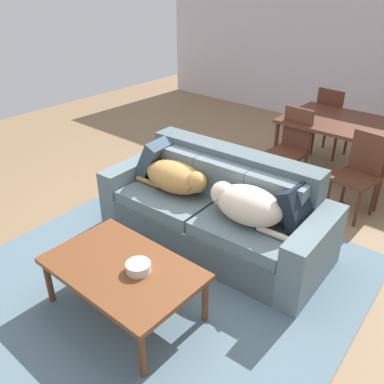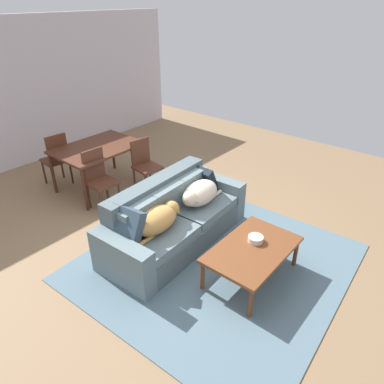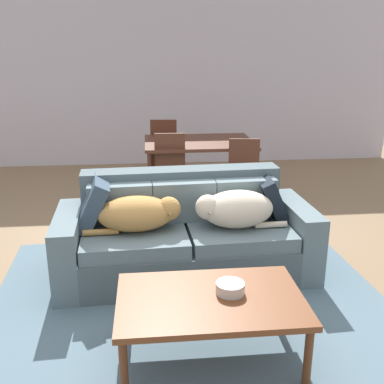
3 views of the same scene
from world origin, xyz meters
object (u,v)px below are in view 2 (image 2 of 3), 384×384
(throw_pillow_by_left_arm, at_px, (125,226))
(dining_chair_near_right, at_px, (145,163))
(dog_on_right_cushion, at_px, (199,194))
(dog_on_left_cushion, at_px, (158,219))
(bowl_on_coffee_table, at_px, (256,239))
(dining_table, at_px, (98,150))
(dining_chair_near_left, at_px, (99,177))
(couch, at_px, (173,220))
(coffee_table, at_px, (252,251))
(dining_chair_far_left, at_px, (56,157))
(throw_pillow_by_right_arm, at_px, (204,178))

(throw_pillow_by_left_arm, height_order, dining_chair_near_right, dining_chair_near_right)
(dog_on_right_cushion, relative_size, throw_pillow_by_left_arm, 1.78)
(dog_on_left_cushion, bearing_deg, bowl_on_coffee_table, -64.01)
(bowl_on_coffee_table, relative_size, dining_table, 0.13)
(dog_on_left_cushion, height_order, dining_table, dining_table)
(throw_pillow_by_left_arm, distance_m, dining_chair_near_left, 1.66)
(dining_table, bearing_deg, dining_chair_near_left, -127.57)
(couch, relative_size, dog_on_left_cushion, 2.77)
(coffee_table, bearing_deg, couch, 92.49)
(dog_on_left_cushion, bearing_deg, dining_table, 68.13)
(dog_on_right_cushion, xyz_separation_m, bowl_on_coffee_table, (-0.22, -1.03, -0.15))
(couch, height_order, dining_table, couch)
(couch, distance_m, dining_chair_far_left, 2.66)
(dining_chair_near_left, distance_m, dining_chair_far_left, 1.15)
(couch, xyz_separation_m, coffee_table, (0.05, -1.21, 0.06))
(throw_pillow_by_right_arm, bearing_deg, dining_chair_near_right, 88.68)
(coffee_table, bearing_deg, dining_table, 84.73)
(dining_table, relative_size, dining_chair_near_right, 1.55)
(throw_pillow_by_right_arm, height_order, dining_chair_far_left, dining_chair_far_left)
(dog_on_left_cushion, xyz_separation_m, throw_pillow_by_left_arm, (-0.39, 0.13, 0.05))
(couch, height_order, throw_pillow_by_left_arm, throw_pillow_by_left_arm)
(dog_on_right_cushion, height_order, dining_table, dog_on_right_cushion)
(dog_on_right_cushion, xyz_separation_m, throw_pillow_by_left_arm, (-1.19, 0.14, 0.03))
(dining_chair_near_right, relative_size, dining_chair_far_left, 0.92)
(throw_pillow_by_left_arm, bearing_deg, dining_chair_far_left, 74.84)
(dining_chair_near_left, bearing_deg, bowl_on_coffee_table, -81.90)
(dog_on_left_cushion, distance_m, dining_chair_near_right, 1.93)
(dining_chair_far_left, bearing_deg, dog_on_left_cushion, 88.25)
(throw_pillow_by_right_arm, bearing_deg, coffee_table, -119.32)
(throw_pillow_by_right_arm, relative_size, dining_table, 0.28)
(dog_on_left_cushion, distance_m, dining_chair_far_left, 2.79)
(dining_table, height_order, dining_chair_near_right, dining_chair_near_right)
(throw_pillow_by_left_arm, bearing_deg, dining_table, 60.48)
(couch, distance_m, dining_table, 2.08)
(coffee_table, height_order, dining_chair_near_right, dining_chair_near_right)
(dog_on_right_cushion, bearing_deg, dining_chair_far_left, 96.88)
(dog_on_right_cushion, bearing_deg, dining_chair_near_left, 102.72)
(couch, bearing_deg, throw_pillow_by_left_arm, 176.17)
(coffee_table, distance_m, dining_chair_far_left, 3.86)
(throw_pillow_by_left_arm, bearing_deg, dining_chair_near_left, 63.66)
(bowl_on_coffee_table, bearing_deg, throw_pillow_by_left_arm, 129.40)
(dog_on_left_cushion, height_order, dining_chair_far_left, dining_chair_far_left)
(coffee_table, bearing_deg, dog_on_left_cushion, 112.20)
(dog_on_right_cushion, relative_size, dining_chair_far_left, 0.80)
(throw_pillow_by_left_arm, relative_size, dining_chair_near_right, 0.49)
(coffee_table, bearing_deg, bowl_on_coffee_table, 17.75)
(dog_on_right_cushion, height_order, coffee_table, dog_on_right_cushion)
(bowl_on_coffee_table, bearing_deg, dining_table, 86.99)
(throw_pillow_by_right_arm, xyz_separation_m, dining_chair_near_right, (0.03, 1.29, -0.14))
(couch, relative_size, bowl_on_coffee_table, 12.14)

